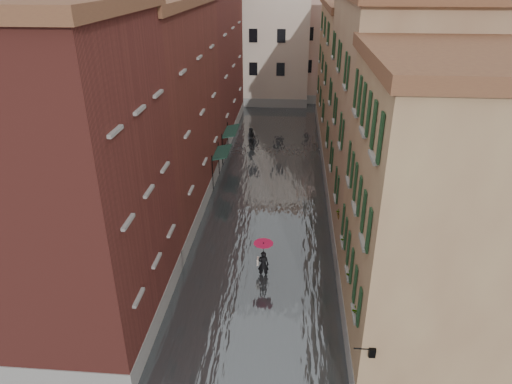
% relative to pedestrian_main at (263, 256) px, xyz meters
% --- Properties ---
extents(ground, '(120.00, 120.00, 0.00)m').
position_rel_pedestrian_main_xyz_m(ground, '(-0.27, -1.78, -1.30)').
color(ground, '#58585A').
rests_on(ground, ground).
extents(floodwater, '(10.00, 60.00, 0.20)m').
position_rel_pedestrian_main_xyz_m(floodwater, '(-0.27, 11.22, -1.20)').
color(floodwater, '#454A4D').
rests_on(floodwater, ground).
extents(building_left_near, '(6.00, 8.00, 13.00)m').
position_rel_pedestrian_main_xyz_m(building_left_near, '(-7.27, -3.78, 5.20)').
color(building_left_near, maroon).
rests_on(building_left_near, ground).
extents(building_left_mid, '(6.00, 14.00, 12.50)m').
position_rel_pedestrian_main_xyz_m(building_left_mid, '(-7.27, 7.22, 4.95)').
color(building_left_mid, '#5D241D').
rests_on(building_left_mid, ground).
extents(building_left_far, '(6.00, 16.00, 14.00)m').
position_rel_pedestrian_main_xyz_m(building_left_far, '(-7.27, 22.22, 5.70)').
color(building_left_far, maroon).
rests_on(building_left_far, ground).
extents(building_right_near, '(6.00, 8.00, 11.50)m').
position_rel_pedestrian_main_xyz_m(building_right_near, '(6.73, -3.78, 4.45)').
color(building_right_near, '#8B6648').
rests_on(building_right_near, ground).
extents(building_right_mid, '(6.00, 14.00, 13.00)m').
position_rel_pedestrian_main_xyz_m(building_right_mid, '(6.73, 7.22, 5.20)').
color(building_right_mid, '#A08361').
rests_on(building_right_mid, ground).
extents(building_right_far, '(6.00, 16.00, 11.50)m').
position_rel_pedestrian_main_xyz_m(building_right_far, '(6.73, 22.22, 4.45)').
color(building_right_far, '#8B6648').
rests_on(building_right_far, ground).
extents(building_end_cream, '(12.00, 9.00, 13.00)m').
position_rel_pedestrian_main_xyz_m(building_end_cream, '(-3.27, 36.22, 5.20)').
color(building_end_cream, beige).
rests_on(building_end_cream, ground).
extents(building_end_pink, '(10.00, 9.00, 12.00)m').
position_rel_pedestrian_main_xyz_m(building_end_pink, '(5.73, 38.22, 4.70)').
color(building_end_pink, tan).
rests_on(building_end_pink, ground).
extents(awning_near, '(1.09, 2.83, 2.80)m').
position_rel_pedestrian_main_xyz_m(awning_near, '(-3.75, 11.11, 1.16)').
color(awning_near, '#163227').
rests_on(awning_near, ground).
extents(awning_far, '(1.09, 3.19, 2.80)m').
position_rel_pedestrian_main_xyz_m(awning_far, '(-3.75, 15.90, 1.17)').
color(awning_far, '#163227').
rests_on(awning_far, ground).
extents(wall_lantern, '(0.71, 0.22, 0.35)m').
position_rel_pedestrian_main_xyz_m(wall_lantern, '(4.07, -7.78, 1.70)').
color(wall_lantern, black).
rests_on(wall_lantern, ground).
extents(window_planters, '(0.59, 8.31, 0.84)m').
position_rel_pedestrian_main_xyz_m(window_planters, '(3.85, -2.56, 2.21)').
color(window_planters, brown).
rests_on(window_planters, ground).
extents(pedestrian_main, '(1.01, 1.01, 2.06)m').
position_rel_pedestrian_main_xyz_m(pedestrian_main, '(0.00, 0.00, 0.00)').
color(pedestrian_main, black).
rests_on(pedestrian_main, ground).
extents(pedestrian_far, '(1.03, 0.93, 1.74)m').
position_rel_pedestrian_main_xyz_m(pedestrian_far, '(-2.37, 19.22, -0.43)').
color(pedestrian_far, black).
rests_on(pedestrian_far, ground).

